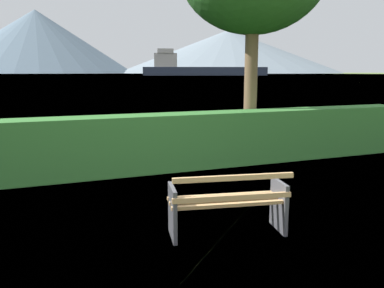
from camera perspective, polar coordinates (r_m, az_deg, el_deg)
ground_plane at (r=5.38m, az=4.98°, el=-12.62°), size 1400.00×1400.00×0.00m
water_surface at (r=312.25m, az=-21.05°, el=9.34°), size 620.00×620.00×0.00m
park_bench at (r=5.18m, az=5.22°, el=-8.58°), size 1.60×0.84×0.87m
hedge_row at (r=8.46m, az=-5.71°, el=0.16°), size 13.40×0.75×1.21m
cargo_ship_large at (r=228.59m, az=0.52°, el=10.91°), size 70.29×28.52×14.72m
distant_hills at (r=590.05m, az=-25.87°, el=12.38°), size 917.31×448.84×86.09m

